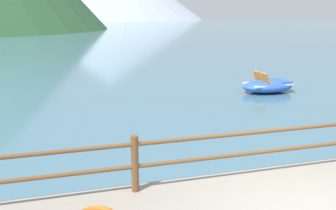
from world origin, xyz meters
TOP-DOWN VIEW (x-y plane):
  - ground_plane at (0.00, 40.00)m, footprint 200.00×200.00m
  - dock_railing at (-0.00, 1.55)m, footprint 23.92×0.12m
  - pedal_boat_2 at (4.73, 9.34)m, footprint 2.33×1.48m

SIDE VIEW (x-z plane):
  - ground_plane at x=0.00m, z-range 0.00..0.00m
  - pedal_boat_2 at x=4.73m, z-range -0.15..0.70m
  - dock_railing at x=0.00m, z-range 0.51..1.46m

